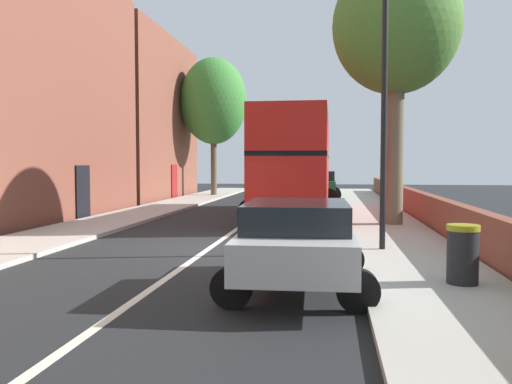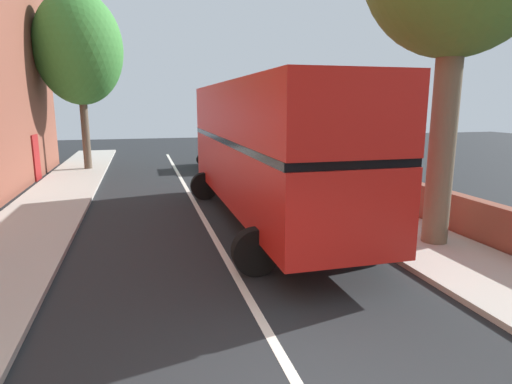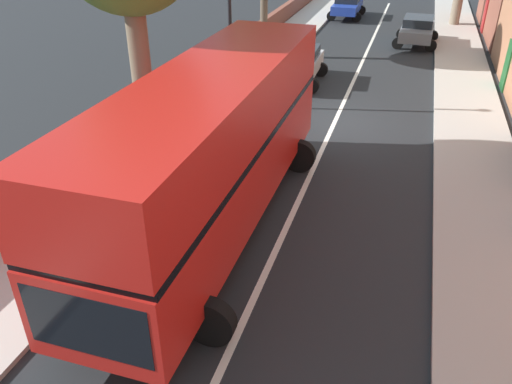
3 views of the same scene
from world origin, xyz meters
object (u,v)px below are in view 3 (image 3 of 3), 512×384
(parked_car_grey_left_3, at_px, (417,29))
(lamppost_right, at_px, (230,9))
(parked_car_silver_right_1, at_px, (297,63))
(parked_car_blue_right_2, at_px, (348,5))
(litter_bin_right, at_px, (237,66))
(double_decker_bus, at_px, (214,143))

(parked_car_grey_left_3, distance_m, lamppost_right, 14.82)
(parked_car_silver_right_1, bearing_deg, parked_car_blue_right_2, -90.00)
(lamppost_right, bearing_deg, litter_bin_right, -74.14)
(double_decker_bus, height_order, parked_car_grey_left_3, double_decker_bus)
(double_decker_bus, xyz_separation_m, litter_bin_right, (3.60, -11.99, -1.72))
(parked_car_blue_right_2, bearing_deg, parked_car_grey_left_3, 125.98)
(parked_car_grey_left_3, bearing_deg, litter_bin_right, 50.08)
(parked_car_silver_right_1, bearing_deg, parked_car_grey_left_3, -119.28)
(lamppost_right, height_order, litter_bin_right, lamppost_right)
(parked_car_blue_right_2, distance_m, lamppost_right, 20.03)
(double_decker_bus, xyz_separation_m, parked_car_silver_right_1, (0.80, -12.39, -1.46))
(lamppost_right, bearing_deg, parked_car_blue_right_2, -95.21)
(parked_car_silver_right_1, height_order, litter_bin_right, parked_car_silver_right_1)
(parked_car_silver_right_1, distance_m, litter_bin_right, 2.84)
(litter_bin_right, bearing_deg, lamppost_right, 105.86)
(parked_car_grey_left_3, xyz_separation_m, litter_bin_right, (7.80, 9.32, -0.27))
(parked_car_silver_right_1, xyz_separation_m, litter_bin_right, (2.80, 0.40, -0.26))
(parked_car_silver_right_1, relative_size, parked_car_blue_right_2, 0.93)
(double_decker_bus, bearing_deg, litter_bin_right, -73.29)
(parked_car_blue_right_2, bearing_deg, litter_bin_right, 80.20)
(parked_car_blue_right_2, relative_size, lamppost_right, 0.70)
(double_decker_bus, relative_size, parked_car_blue_right_2, 2.47)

